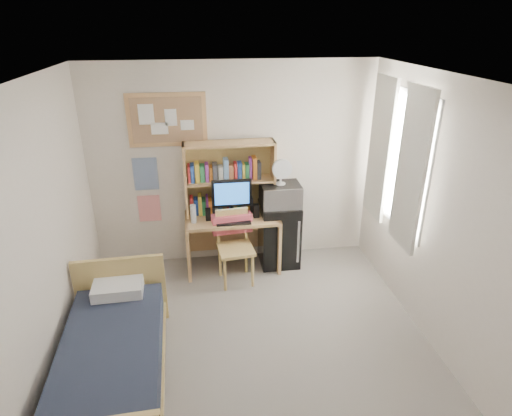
{
  "coord_description": "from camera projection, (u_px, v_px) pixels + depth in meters",
  "views": [
    {
      "loc": [
        -0.43,
        -3.1,
        3.03
      ],
      "look_at": [
        0.17,
        1.2,
        1.1
      ],
      "focal_mm": 30.0,
      "sensor_mm": 36.0,
      "label": 1
    }
  ],
  "objects": [
    {
      "name": "floor",
      "position": [
        256.0,
        365.0,
        4.09
      ],
      "size": [
        3.6,
        4.2,
        0.02
      ],
      "primitive_type": "cube",
      "color": "gray",
      "rests_on": "ground"
    },
    {
      "name": "ceiling",
      "position": [
        256.0,
        84.0,
        3.03
      ],
      "size": [
        3.6,
        4.2,
        0.02
      ],
      "primitive_type": "cube",
      "color": "white",
      "rests_on": "wall_back"
    },
    {
      "name": "wall_back",
      "position": [
        233.0,
        166.0,
        5.46
      ],
      "size": [
        3.6,
        0.04,
        2.6
      ],
      "primitive_type": "cube",
      "color": "white",
      "rests_on": "floor"
    },
    {
      "name": "wall_left",
      "position": [
        28.0,
        260.0,
        3.33
      ],
      "size": [
        0.04,
        4.2,
        2.6
      ],
      "primitive_type": "cube",
      "color": "white",
      "rests_on": "floor"
    },
    {
      "name": "wall_right",
      "position": [
        457.0,
        231.0,
        3.79
      ],
      "size": [
        0.04,
        4.2,
        2.6
      ],
      "primitive_type": "cube",
      "color": "white",
      "rests_on": "floor"
    },
    {
      "name": "window_unit",
      "position": [
        397.0,
        159.0,
        4.75
      ],
      "size": [
        0.1,
        1.4,
        1.7
      ],
      "primitive_type": "cube",
      "color": "white",
      "rests_on": "wall_right"
    },
    {
      "name": "curtain_left",
      "position": [
        411.0,
        171.0,
        4.38
      ],
      "size": [
        0.04,
        0.55,
        1.7
      ],
      "primitive_type": "cube",
      "color": "silver",
      "rests_on": "wall_right"
    },
    {
      "name": "curtain_right",
      "position": [
        380.0,
        149.0,
        5.1
      ],
      "size": [
        0.04,
        0.55,
        1.7
      ],
      "primitive_type": "cube",
      "color": "silver",
      "rests_on": "wall_right"
    },
    {
      "name": "bulletin_board",
      "position": [
        167.0,
        120.0,
        5.1
      ],
      "size": [
        0.94,
        0.03,
        0.64
      ],
      "primitive_type": "cube",
      "color": "#A27A55",
      "rests_on": "wall_back"
    },
    {
      "name": "poster_wave",
      "position": [
        146.0,
        174.0,
        5.33
      ],
      "size": [
        0.3,
        0.01,
        0.42
      ],
      "primitive_type": "cube",
      "color": "#244890",
      "rests_on": "wall_back"
    },
    {
      "name": "poster_japan",
      "position": [
        149.0,
        208.0,
        5.53
      ],
      "size": [
        0.28,
        0.01,
        0.36
      ],
      "primitive_type": "cube",
      "color": "red",
      "rests_on": "wall_back"
    },
    {
      "name": "desk",
      "position": [
        233.0,
        242.0,
        5.55
      ],
      "size": [
        1.19,
        0.61,
        0.74
      ],
      "primitive_type": "cube",
      "rotation": [
        0.0,
        0.0,
        0.01
      ],
      "color": "tan",
      "rests_on": "floor"
    },
    {
      "name": "desk_chair",
      "position": [
        236.0,
        249.0,
        5.21
      ],
      "size": [
        0.51,
        0.51,
        0.92
      ],
      "primitive_type": "cube",
      "rotation": [
        0.0,
        0.0,
        0.12
      ],
      "color": "tan",
      "rests_on": "floor"
    },
    {
      "name": "mini_fridge",
      "position": [
        279.0,
        234.0,
        5.65
      ],
      "size": [
        0.5,
        0.5,
        0.85
      ],
      "primitive_type": "cube",
      "rotation": [
        0.0,
        0.0,
        0.01
      ],
      "color": "black",
      "rests_on": "floor"
    },
    {
      "name": "bed",
      "position": [
        113.0,
        365.0,
        3.75
      ],
      "size": [
        0.95,
        1.8,
        0.49
      ],
      "primitive_type": "cube",
      "rotation": [
        0.0,
        0.0,
        0.04
      ],
      "color": "#1A1F2E",
      "rests_on": "floor"
    },
    {
      "name": "hutch",
      "position": [
        230.0,
        178.0,
        5.35
      ],
      "size": [
        1.13,
        0.3,
        0.92
      ],
      "primitive_type": "cube",
      "rotation": [
        0.0,
        0.0,
        0.01
      ],
      "color": "tan",
      "rests_on": "desk"
    },
    {
      "name": "monitor",
      "position": [
        232.0,
        200.0,
        5.24
      ],
      "size": [
        0.48,
        0.04,
        0.52
      ],
      "primitive_type": "cube",
      "rotation": [
        0.0,
        0.0,
        0.01
      ],
      "color": "black",
      "rests_on": "desk"
    },
    {
      "name": "keyboard",
      "position": [
        234.0,
        223.0,
        5.21
      ],
      "size": [
        0.42,
        0.14,
        0.02
      ],
      "primitive_type": "cube",
      "rotation": [
        0.0,
        0.0,
        0.01
      ],
      "color": "black",
      "rests_on": "desk"
    },
    {
      "name": "speaker_left",
      "position": [
        208.0,
        214.0,
        5.27
      ],
      "size": [
        0.06,
        0.06,
        0.15
      ],
      "primitive_type": "cube",
      "rotation": [
        0.0,
        0.0,
        0.01
      ],
      "color": "black",
      "rests_on": "desk"
    },
    {
      "name": "speaker_right",
      "position": [
        256.0,
        211.0,
        5.35
      ],
      "size": [
        0.07,
        0.07,
        0.17
      ],
      "primitive_type": "cube",
      "rotation": [
        0.0,
        0.0,
        0.01
      ],
      "color": "black",
      "rests_on": "desk"
    },
    {
      "name": "water_bottle",
      "position": [
        193.0,
        214.0,
        5.19
      ],
      "size": [
        0.07,
        0.07,
        0.23
      ],
      "primitive_type": "cylinder",
      "rotation": [
        0.0,
        0.0,
        0.01
      ],
      "color": "white",
      "rests_on": "desk"
    },
    {
      "name": "hoodie",
      "position": [
        232.0,
        223.0,
        5.28
      ],
      "size": [
        0.51,
        0.21,
        0.24
      ],
      "primitive_type": "cube",
      "rotation": [
        0.0,
        0.0,
        0.12
      ],
      "color": "#D8525F",
      "rests_on": "desk_chair"
    },
    {
      "name": "microwave",
      "position": [
        280.0,
        195.0,
        5.4
      ],
      "size": [
        0.5,
        0.38,
        0.29
      ],
      "primitive_type": "cube",
      "rotation": [
        0.0,
        0.0,
        0.01
      ],
      "color": "#B8B8BD",
      "rests_on": "mini_fridge"
    },
    {
      "name": "desk_fan",
      "position": [
        281.0,
        173.0,
        5.28
      ],
      "size": [
        0.25,
        0.25,
        0.3
      ],
      "primitive_type": "cylinder",
      "rotation": [
        0.0,
        0.0,
        0.01
      ],
      "color": "white",
      "rests_on": "microwave"
    },
    {
      "name": "pillow",
      "position": [
        118.0,
        288.0,
        4.31
      ],
      "size": [
        0.5,
        0.36,
        0.12
      ],
      "primitive_type": "cube",
      "rotation": [
        0.0,
        0.0,
        0.04
      ],
      "color": "white",
      "rests_on": "bed"
    }
  ]
}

